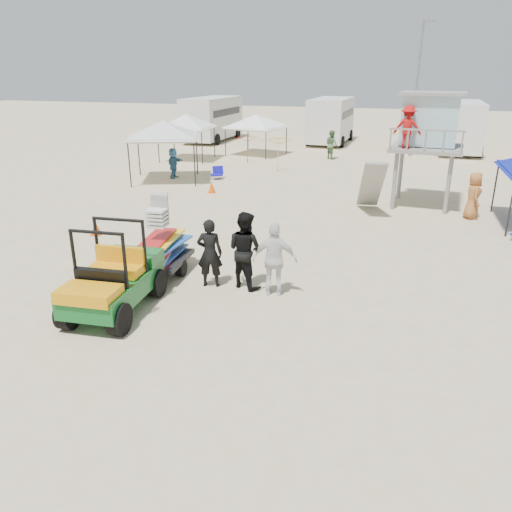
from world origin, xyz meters
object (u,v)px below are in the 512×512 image
(surf_trailer, at_px, (162,246))
(man_left, at_px, (210,253))
(utility_cart, at_px, (111,273))
(lifeguard_tower, at_px, (427,124))

(surf_trailer, distance_m, man_left, 1.54)
(utility_cart, distance_m, surf_trailer, 2.34)
(utility_cart, xyz_separation_m, man_left, (1.52, 2.04, -0.06))
(surf_trailer, relative_size, man_left, 1.27)
(surf_trailer, height_order, man_left, surf_trailer)
(lifeguard_tower, bearing_deg, man_left, -115.26)
(surf_trailer, distance_m, lifeguard_tower, 12.07)
(surf_trailer, height_order, lifeguard_tower, lifeguard_tower)
(utility_cart, height_order, lifeguard_tower, lifeguard_tower)
(utility_cart, relative_size, lifeguard_tower, 0.65)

